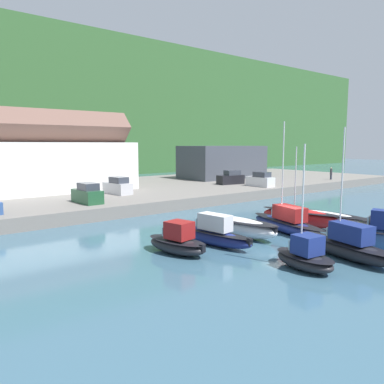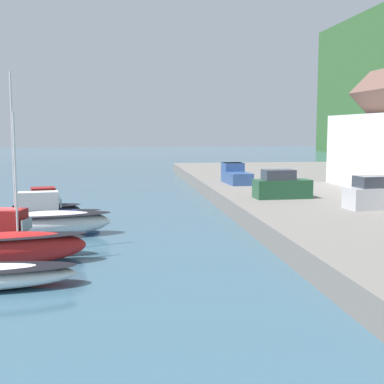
% 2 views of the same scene
% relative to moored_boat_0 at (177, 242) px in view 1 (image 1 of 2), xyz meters
% --- Properties ---
extents(ground_plane, '(320.00, 320.00, 0.00)m').
position_rel_moored_boat_0_xyz_m(ground_plane, '(9.86, -1.20, -0.81)').
color(ground_plane, '#385B70').
extents(hillside_backdrop, '(240.00, 66.04, 33.48)m').
position_rel_moored_boat_0_xyz_m(hillside_backdrop, '(9.86, 94.84, 15.93)').
color(hillside_backdrop, '#335B2D').
rests_on(hillside_backdrop, ground_plane).
extents(quay_promenade, '(102.15, 29.12, 1.30)m').
position_rel_moored_boat_0_xyz_m(quay_promenade, '(9.86, 27.87, -0.16)').
color(quay_promenade, slate).
rests_on(quay_promenade, ground_plane).
extents(harbor_clubhouse, '(22.40, 8.51, 10.73)m').
position_rel_moored_boat_0_xyz_m(harbor_clubhouse, '(0.70, 29.58, 4.49)').
color(harbor_clubhouse, white).
rests_on(harbor_clubhouse, quay_promenade).
extents(yacht_club_building, '(15.33, 8.35, 5.89)m').
position_rel_moored_boat_0_xyz_m(yacht_club_building, '(32.70, 30.75, 3.43)').
color(yacht_club_building, '#3D424C').
rests_on(yacht_club_building, quay_promenade).
extents(moored_boat_0, '(2.94, 5.15, 2.28)m').
position_rel_moored_boat_0_xyz_m(moored_boat_0, '(0.00, 0.00, 0.00)').
color(moored_boat_0, black).
rests_on(moored_boat_0, ground_plane).
extents(moored_boat_1, '(2.57, 7.60, 2.37)m').
position_rel_moored_boat_0_xyz_m(moored_boat_1, '(3.39, 0.26, 0.04)').
color(moored_boat_1, navy).
rests_on(moored_boat_1, ground_plane).
extents(moored_boat_2, '(3.27, 7.87, 1.57)m').
position_rel_moored_boat_0_xyz_m(moored_boat_2, '(6.77, 0.98, 0.01)').
color(moored_boat_2, silver).
rests_on(moored_boat_2, ground_plane).
extents(moored_boat_3, '(3.83, 8.87, 9.39)m').
position_rel_moored_boat_0_xyz_m(moored_boat_3, '(10.97, -0.74, 0.04)').
color(moored_boat_3, navy).
rests_on(moored_boat_3, ground_plane).
extents(moored_boat_4, '(3.06, 7.85, 7.28)m').
position_rel_moored_boat_0_xyz_m(moored_boat_4, '(13.80, -0.03, 0.07)').
color(moored_boat_4, red).
rests_on(moored_boat_4, ground_plane).
extents(moored_boat_5, '(2.55, 8.27, 1.02)m').
position_rel_moored_boat_0_xyz_m(moored_boat_5, '(17.44, -0.53, -0.26)').
color(moored_boat_5, white).
rests_on(moored_boat_5, ground_plane).
extents(moored_boat_6, '(2.51, 4.29, 7.52)m').
position_rel_moored_boat_0_xyz_m(moored_boat_6, '(4.12, -7.39, -0.03)').
color(moored_boat_6, black).
rests_on(moored_boat_6, ground_plane).
extents(moored_boat_7, '(3.37, 7.91, 8.61)m').
position_rel_moored_boat_0_xyz_m(moored_boat_7, '(8.18, -7.74, 0.06)').
color(moored_boat_7, black).
rests_on(moored_boat_7, ground_plane).
extents(moored_boat_8, '(2.82, 4.79, 2.95)m').
position_rel_moored_boat_0_xyz_m(moored_boat_8, '(11.56, -8.31, 0.28)').
color(moored_boat_8, '#33568E').
rests_on(moored_boat_8, ground_plane).
extents(parked_car_0, '(4.41, 2.35, 2.16)m').
position_rel_moored_boat_0_xyz_m(parked_car_0, '(26.09, 21.68, 1.41)').
color(parked_car_0, black).
rests_on(parked_car_0, quay_promenade).
extents(parked_car_1, '(2.23, 4.36, 2.16)m').
position_rel_moored_boat_0_xyz_m(parked_car_1, '(6.77, 22.01, 1.41)').
color(parked_car_1, '#B7B7BC').
rests_on(parked_car_1, quay_promenade).
extents(parked_car_2, '(1.84, 4.22, 2.16)m').
position_rel_moored_boat_0_xyz_m(parked_car_2, '(27.28, 16.65, 1.41)').
color(parked_car_2, silver).
rests_on(parked_car_2, quay_promenade).
extents(parked_car_3, '(1.98, 4.27, 2.16)m').
position_rel_moored_boat_0_xyz_m(parked_car_3, '(0.86, 17.39, 1.41)').
color(parked_car_3, '#1E4C2D').
rests_on(parked_car_3, quay_promenade).
extents(person_on_quay, '(0.40, 0.40, 2.14)m').
position_rel_moored_boat_0_xyz_m(person_on_quay, '(45.32, 16.22, 1.59)').
color(person_on_quay, '#232838').
rests_on(person_on_quay, quay_promenade).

